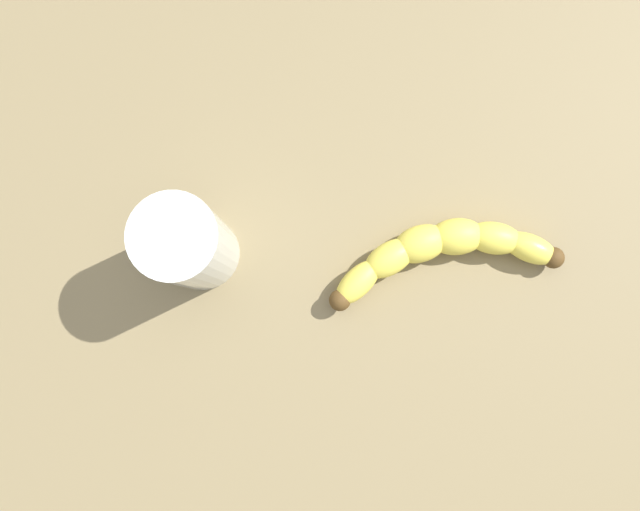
# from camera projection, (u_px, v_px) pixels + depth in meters

# --- Properties ---
(wooden_tabletop) EXTENTS (1.20, 1.20, 0.03)m
(wooden_tabletop) POSITION_uv_depth(u_px,v_px,m) (353.00, 156.00, 0.60)
(wooden_tabletop) COLOR olive
(wooden_tabletop) RESTS_ON ground
(banana) EXTENTS (0.22, 0.08, 0.03)m
(banana) POSITION_uv_depth(u_px,v_px,m) (441.00, 251.00, 0.56)
(banana) COLOR #ECD84B
(banana) RESTS_ON wooden_tabletop
(smoothie_glass) EXTENTS (0.07, 0.07, 0.12)m
(smoothie_glass) POSITION_uv_depth(u_px,v_px,m) (190.00, 246.00, 0.51)
(smoothie_glass) COLOR silver
(smoothie_glass) RESTS_ON wooden_tabletop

